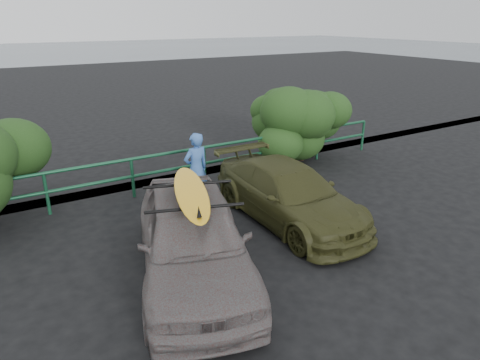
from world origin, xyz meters
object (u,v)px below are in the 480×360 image
object	(u,v)px
sedan	(193,238)
surfboard	(191,192)
man	(196,169)
guardrail	(170,171)
olive_vehicle	(289,194)

from	to	relation	value
sedan	surfboard	xyz separation A→B (m)	(0.00, -0.00, 0.85)
man	surfboard	bearing A→B (deg)	56.71
guardrail	man	size ratio (longest dim) A/B	7.93
guardrail	surfboard	xyz separation A→B (m)	(-1.22, -4.04, 1.09)
guardrail	surfboard	bearing A→B (deg)	-106.79
olive_vehicle	man	size ratio (longest dim) A/B	2.44
guardrail	sedan	world-z (taller)	sedan
sedan	man	bearing A→B (deg)	81.87
guardrail	olive_vehicle	bearing A→B (deg)	-62.94
guardrail	man	bearing A→B (deg)	-79.58
sedan	guardrail	bearing A→B (deg)	91.55
guardrail	surfboard	world-z (taller)	surfboard
guardrail	sedan	bearing A→B (deg)	-106.79
guardrail	olive_vehicle	size ratio (longest dim) A/B	3.25
sedan	surfboard	world-z (taller)	surfboard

